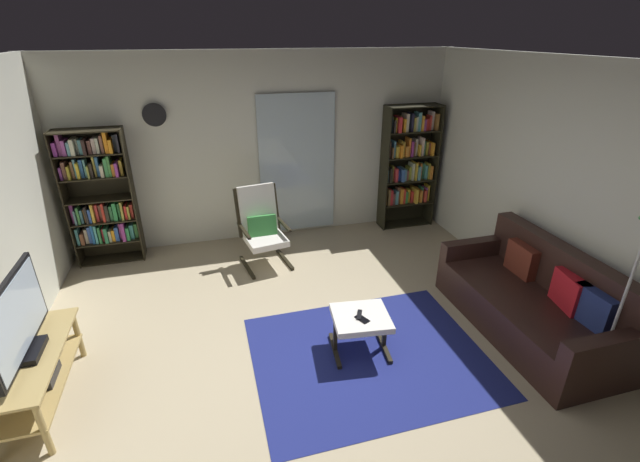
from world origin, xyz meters
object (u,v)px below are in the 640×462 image
wall_clock (154,115)px  bookshelf_near_tv (100,194)px  tv_remote (359,315)px  cell_phone (362,319)px  leather_sofa (534,303)px  lounge_armchair (261,225)px  tv_stand (36,371)px  television (18,322)px  bookshelf_near_sofa (408,163)px  ottoman (361,321)px

wall_clock → bookshelf_near_tv: bearing=-167.3°
tv_remote → cell_phone: bearing=-60.4°
leather_sofa → lounge_armchair: size_ratio=1.91×
tv_stand → bookshelf_near_tv: size_ratio=0.67×
wall_clock → tv_stand: bearing=-109.5°
television → bookshelf_near_tv: 2.53m
bookshelf_near_sofa → cell_phone: 3.26m
tv_stand → bookshelf_near_tv: bearing=86.1°
tv_stand → wall_clock: (0.96, 2.70, 1.51)m
leather_sofa → cell_phone: bearing=177.0°
bookshelf_near_sofa → tv_remote: (-1.74, -2.64, -0.58)m
tv_stand → ottoman: bearing=-1.8°
bookshelf_near_tv → lounge_armchair: bearing=-17.2°
bookshelf_near_tv → tv_remote: bookshelf_near_tv is taller
television → bookshelf_near_tv: bearing=86.2°
tv_stand → bookshelf_near_tv: (0.17, 2.53, 0.59)m
lounge_armchair → wall_clock: (-1.16, 0.78, 1.32)m
ottoman → bookshelf_near_sofa: bearing=56.9°
bookshelf_near_tv → lounge_armchair: size_ratio=1.71×
ottoman → cell_phone: (-0.01, -0.06, 0.08)m
tv_stand → cell_phone: size_ratio=8.44×
cell_phone → tv_stand: bearing=152.4°
tv_stand → lounge_armchair: lounge_armchair is taller
tv_stand → bookshelf_near_tv: bookshelf_near_tv is taller
television → cell_phone: size_ratio=7.17×
lounge_armchair → wall_clock: size_ratio=3.53×
bookshelf_near_tv → leather_sofa: size_ratio=0.90×
tv_stand → leather_sofa: size_ratio=0.61×
television → wall_clock: wall_clock is taller
tv_remote → leather_sofa: bearing=20.3°
ottoman → tv_remote: size_ratio=3.99×
television → leather_sofa: television is taller
ottoman → leather_sofa: bearing=-5.0°
lounge_armchair → bookshelf_near_tv: bearing=162.8°
cell_phone → wall_clock: (-1.77, 2.85, 1.44)m
bookshelf_near_tv → lounge_armchair: 2.07m
tv_remote → bookshelf_near_tv: bearing=159.5°
lounge_armchair → cell_phone: lounge_armchair is taller
bookshelf_near_tv → tv_remote: 3.69m
bookshelf_near_sofa → cell_phone: bookshelf_near_sofa is taller
leather_sofa → wall_clock: size_ratio=6.72×
television → bookshelf_near_tv: bookshelf_near_tv is taller
ottoman → tv_remote: bearing=-178.1°
bookshelf_near_sofa → tv_remote: 3.22m
lounge_armchair → leather_sofa: bearing=-41.9°
bookshelf_near_sofa → lounge_armchair: 2.47m
leather_sofa → lounge_armchair: 3.26m
bookshelf_near_sofa → television: bearing=-150.2°
bookshelf_near_sofa → leather_sofa: size_ratio=0.95×
leather_sofa → wall_clock: (-3.58, 2.95, 1.54)m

